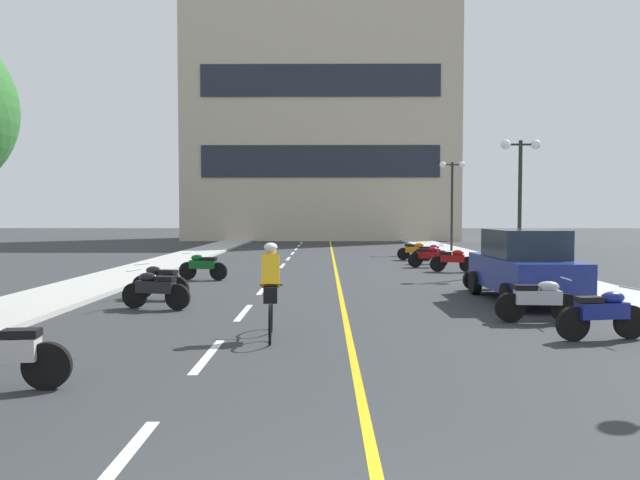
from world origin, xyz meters
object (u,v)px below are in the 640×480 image
Objects in this scene: motorcycle_8 at (453,260)px; motorcycle_6 at (489,273)px; motorcycle_2 at (603,313)px; motorcycle_5 at (160,281)px; motorcycle_9 at (428,256)px; cyclist_rider at (271,288)px; parked_car_near at (524,266)px; motorcycle_11 at (415,251)px; motorcycle_3 at (538,300)px; motorcycle_7 at (203,266)px; street_lamp_far at (452,186)px; motorcycle_4 at (155,289)px; motorcycle_10 at (430,253)px; street_lamp_mid at (520,174)px.

motorcycle_6 is at bearing -90.39° from motorcycle_8.
motorcycle_2 and motorcycle_5 have the same top height.
motorcycle_5 is 12.59m from motorcycle_9.
cyclist_rider reaches higher than motorcycle_8.
motorcycle_2 is at bearing -91.76° from parked_car_near.
parked_car_near is at bearing -87.13° from motorcycle_11.
motorcycle_3 is 1.01× the size of motorcycle_7.
motorcycle_11 is at bearing -117.35° from street_lamp_far.
street_lamp_far is 1.21× the size of parked_car_near.
street_lamp_far is 3.05× the size of motorcycle_8.
motorcycle_2 is at bearing -20.39° from motorcycle_4.
motorcycle_8 is (0.03, 12.08, 0.00)m from motorcycle_2.
street_lamp_far is 3.12× the size of motorcycle_5.
motorcycle_4 is at bearing -156.88° from motorcycle_6.
motorcycle_10 is at bearing 55.44° from motorcycle_4.
motorcycle_8 is 5.69m from motorcycle_11.
motorcycle_6 is 0.98× the size of motorcycle_8.
street_lamp_far is 3.06× the size of motorcycle_11.
motorcycle_8 is (9.17, 7.20, 0.00)m from motorcycle_5.
street_lamp_far reaches higher than motorcycle_5.
motorcycle_10 is at bearing 120.27° from street_lamp_mid.
motorcycle_6 is (-2.35, -4.44, -3.21)m from street_lamp_mid.
motorcycle_2 is (-2.34, -11.46, -3.21)m from street_lamp_mid.
motorcycle_6 is (-0.14, 2.56, -0.44)m from parked_car_near.
street_lamp_mid reaches higher than motorcycle_9.
motorcycle_2 is 7.02m from motorcycle_6.
motorcycle_8 is 13.28m from cyclist_rider.
cyclist_rider reaches higher than motorcycle_6.
motorcycle_4 and motorcycle_9 have the same top height.
motorcycle_3 is at bearing 107.91° from motorcycle_2.
motorcycle_3 is 5.51m from cyclist_rider.
motorcycle_4 is at bearing -143.65° from street_lamp_mid.
motorcycle_2 is at bearing -101.54° from street_lamp_mid.
motorcycle_9 is at bearing 52.65° from motorcycle_4.
street_lamp_mid is at bearing 78.46° from motorcycle_2.
motorcycle_6 is 0.98× the size of motorcycle_7.
parked_car_near reaches higher than motorcycle_11.
motorcycle_9 is (-2.89, 2.61, -3.21)m from street_lamp_mid.
motorcycle_7 and motorcycle_9 have the same top height.
parked_car_near is 2.47× the size of motorcycle_3.
street_lamp_mid reaches higher than cyclist_rider.
motorcycle_5 is 0.99× the size of motorcycle_6.
street_lamp_far is 23.87m from motorcycle_2.
street_lamp_mid is 11.94m from motorcycle_7.
street_lamp_mid is 12.04m from street_lamp_far.
motorcycle_5 is (-11.60, -18.63, -3.39)m from street_lamp_far.
cyclist_rider is at bearing -116.17° from motorcycle_8.
motorcycle_11 is (8.43, 8.42, 0.00)m from motorcycle_7.
motorcycle_5 is at bearing -133.08° from motorcycle_9.
motorcycle_10 is at bearing 93.18° from motorcycle_8.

